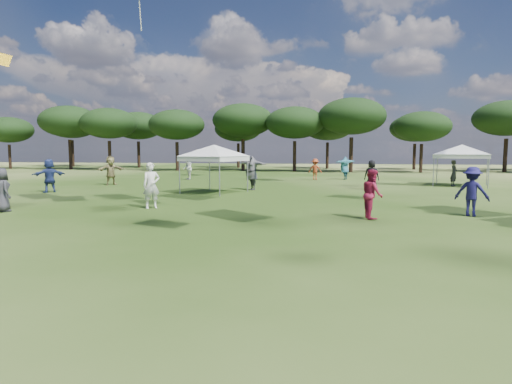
% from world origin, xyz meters
% --- Properties ---
extents(tree_line, '(108.78, 17.63, 7.77)m').
position_xyz_m(tree_line, '(2.39, 47.41, 5.42)').
color(tree_line, black).
rests_on(tree_line, ground).
extents(tent_left, '(5.16, 5.16, 2.85)m').
position_xyz_m(tent_left, '(-4.99, 21.05, 2.42)').
color(tent_left, gray).
rests_on(tent_left, ground).
extents(tent_right, '(6.15, 6.15, 2.91)m').
position_xyz_m(tent_right, '(9.30, 28.03, 2.48)').
color(tent_right, gray).
rests_on(tent_right, ground).
extents(festival_crowd, '(28.85, 21.26, 1.93)m').
position_xyz_m(festival_crowd, '(-2.39, 23.58, 0.89)').
color(festival_crowd, black).
rests_on(festival_crowd, ground).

